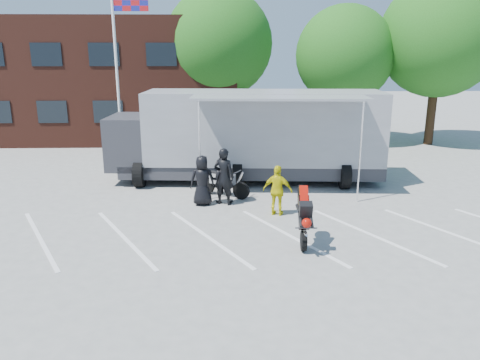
{
  "coord_description": "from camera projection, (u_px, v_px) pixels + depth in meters",
  "views": [
    {
      "loc": [
        -1.66,
        -11.63,
        5.22
      ],
      "look_at": [
        -1.21,
        2.45,
        1.3
      ],
      "focal_mm": 35.0,
      "sensor_mm": 36.0,
      "label": 1
    }
  ],
  "objects": [
    {
      "name": "flagpole",
      "position": [
        121.0,
        54.0,
        20.74
      ],
      "size": [
        1.61,
        0.12,
        8.0
      ],
      "color": "white",
      "rests_on": "ground"
    },
    {
      "name": "parked_motorcycle",
      "position": [
        224.0,
        196.0,
        17.3
      ],
      "size": [
        2.2,
        1.65,
        1.11
      ],
      "primitive_type": null,
      "rotation": [
        0.0,
        0.0,
        1.07
      ],
      "color": "silver",
      "rests_on": "ground"
    },
    {
      "name": "transporter_truck",
      "position": [
        251.0,
        180.0,
        19.45
      ],
      "size": [
        11.79,
        6.21,
        3.65
      ],
      "primitive_type": null,
      "rotation": [
        0.0,
        0.0,
        -0.06
      ],
      "color": "#92949A",
      "rests_on": "ground"
    },
    {
      "name": "stunt_bike_rider",
      "position": [
        301.0,
        242.0,
        13.17
      ],
      "size": [
        0.8,
        1.59,
        1.84
      ],
      "primitive_type": null,
      "rotation": [
        0.0,
        0.0,
        -0.04
      ],
      "color": "black",
      "rests_on": "ground"
    },
    {
      "name": "tree_mid",
      "position": [
        345.0,
        55.0,
        25.92
      ],
      "size": [
        5.44,
        5.44,
        7.68
      ],
      "color": "#382314",
      "rests_on": "ground"
    },
    {
      "name": "spectator_leather_b",
      "position": [
        224.0,
        177.0,
        16.16
      ],
      "size": [
        0.86,
        0.71,
        2.01
      ],
      "primitive_type": "imported",
      "rotation": [
        0.0,
        0.0,
        2.77
      ],
      "color": "black",
      "rests_on": "ground"
    },
    {
      "name": "spectator_leather_a",
      "position": [
        202.0,
        180.0,
        16.14
      ],
      "size": [
        0.87,
        0.58,
        1.75
      ],
      "primitive_type": "imported",
      "rotation": [
        0.0,
        0.0,
        3.16
      ],
      "color": "black",
      "rests_on": "ground"
    },
    {
      "name": "spectator_hivis",
      "position": [
        278.0,
        191.0,
        15.14
      ],
      "size": [
        1.05,
        0.71,
        1.66
      ],
      "primitive_type": "imported",
      "rotation": [
        0.0,
        0.0,
        2.8
      ],
      "color": "#D7CD0B",
      "rests_on": "ground"
    },
    {
      "name": "parking_bay_lines",
      "position": [
        283.0,
        236.0,
        13.61
      ],
      "size": [
        18.09,
        13.33,
        0.01
      ],
      "primitive_type": "cube",
      "rotation": [
        0.0,
        0.0,
        0.52
      ],
      "color": "white",
      "rests_on": "ground"
    },
    {
      "name": "tree_right",
      "position": [
        439.0,
        38.0,
        25.34
      ],
      "size": [
        6.46,
        6.46,
        9.12
      ],
      "color": "#382314",
      "rests_on": "ground"
    },
    {
      "name": "ground",
      "position": [
        288.0,
        250.0,
        12.65
      ],
      "size": [
        100.0,
        100.0,
        0.0
      ],
      "primitive_type": "plane",
      "color": "#999994",
      "rests_on": "ground"
    },
    {
      "name": "spectator_leather_c",
      "position": [
        222.0,
        180.0,
        16.4
      ],
      "size": [
        0.87,
        0.71,
        1.65
      ],
      "primitive_type": "imported",
      "rotation": [
        0.0,
        0.0,
        3.02
      ],
      "color": "black",
      "rests_on": "ground"
    },
    {
      "name": "tree_left",
      "position": [
        219.0,
        44.0,
        26.5
      ],
      "size": [
        6.12,
        6.12,
        8.64
      ],
      "color": "#382314",
      "rests_on": "ground"
    },
    {
      "name": "office_building",
      "position": [
        89.0,
        79.0,
        28.74
      ],
      "size": [
        18.0,
        8.0,
        7.0
      ],
      "primitive_type": "cube",
      "color": "#4E2319",
      "rests_on": "ground"
    }
  ]
}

